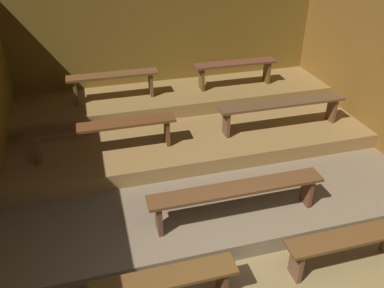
{
  "coord_description": "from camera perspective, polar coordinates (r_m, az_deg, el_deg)",
  "views": [
    {
      "loc": [
        -1.44,
        -1.69,
        3.49
      ],
      "look_at": [
        -0.15,
        3.01,
        0.54
      ],
      "focal_mm": 36.48,
      "sensor_mm": 36.0,
      "label": 1
    }
  ],
  "objects": [
    {
      "name": "platform_lower",
      "position": [
        6.12,
        0.89,
        -2.31
      ],
      "size": [
        5.53,
        3.97,
        0.23
      ],
      "primitive_type": "cube",
      "color": "#72614A",
      "rests_on": "ground"
    },
    {
      "name": "wall_back",
      "position": [
        7.42,
        -3.5,
        13.29
      ],
      "size": [
        6.33,
        0.06,
        2.43
      ],
      "primitive_type": "cube",
      "color": "brown",
      "rests_on": "ground"
    },
    {
      "name": "bench_floor_right",
      "position": [
        4.73,
        21.78,
        -13.29
      ],
      "size": [
        1.44,
        0.27,
        0.45
      ],
      "color": "brown",
      "rests_on": "ground"
    },
    {
      "name": "bench_middle_right",
      "position": [
        6.3,
        13.02,
        5.29
      ],
      "size": [
        2.08,
        0.27,
        0.45
      ],
      "color": "brown",
      "rests_on": "platform_middle"
    },
    {
      "name": "bench_middle_left",
      "position": [
        5.63,
        -12.92,
        2.04
      ],
      "size": [
        2.08,
        0.27,
        0.45
      ],
      "color": "#5B3218",
      "rests_on": "platform_middle"
    },
    {
      "name": "bench_upper_left",
      "position": [
        6.74,
        -11.48,
        9.2
      ],
      "size": [
        1.5,
        0.27,
        0.45
      ],
      "color": "brown",
      "rests_on": "platform_upper"
    },
    {
      "name": "bench_floor_left",
      "position": [
        4.06,
        -3.98,
        -19.71
      ],
      "size": [
        1.44,
        0.27,
        0.45
      ],
      "color": "brown",
      "rests_on": "ground"
    },
    {
      "name": "platform_upper",
      "position": [
        7.09,
        -2.25,
        6.83
      ],
      "size": [
        5.53,
        1.18,
        0.23
      ],
      "primitive_type": "cube",
      "color": "olive",
      "rests_on": "platform_middle"
    },
    {
      "name": "bench_lower_center",
      "position": [
        4.7,
        6.61,
        -7.09
      ],
      "size": [
        2.15,
        0.27,
        0.45
      ],
      "color": "brown",
      "rests_on": "platform_lower"
    },
    {
      "name": "ground",
      "position": [
        5.74,
        2.58,
        -6.83
      ],
      "size": [
        6.33,
        5.99,
        0.08
      ],
      "primitive_type": "cube",
      "color": "olive"
    },
    {
      "name": "platform_middle",
      "position": [
        6.59,
        -0.81,
        2.63
      ],
      "size": [
        5.53,
        2.56,
        0.23
      ],
      "primitive_type": "cube",
      "color": "olive",
      "rests_on": "platform_lower"
    },
    {
      "name": "bench_upper_right",
      "position": [
        7.2,
        6.37,
        11.05
      ],
      "size": [
        1.5,
        0.27,
        0.45
      ],
      "color": "brown",
      "rests_on": "platform_upper"
    }
  ]
}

